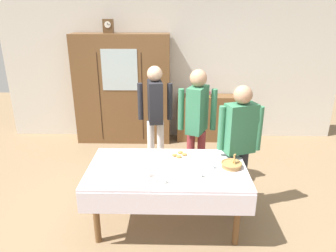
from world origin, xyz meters
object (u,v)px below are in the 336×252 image
object	(u,v)px
tea_cup_near_right	(211,166)
person_beside_shelf	(197,118)
person_behind_table_right	(155,109)
bookshelf_low	(205,118)
spoon_mid_left	(114,164)
tea_cup_far_right	(163,181)
wall_cabinet	(123,89)
tea_cup_near_left	(148,174)
person_behind_table_left	(239,138)
book_stack	(206,93)
dining_table	(167,176)
spoon_back_edge	(123,175)
pastry_plate	(179,156)
tea_cup_front_edge	(199,175)
mantel_clock	(108,26)
bread_basket	(232,164)

from	to	relation	value
tea_cup_near_right	person_beside_shelf	xyz separation A→B (m)	(-0.11, 0.89, 0.27)
person_behind_table_right	person_beside_shelf	world-z (taller)	person_beside_shelf
bookshelf_low	spoon_mid_left	xyz separation A→B (m)	(-1.29, -2.54, 0.30)
spoon_mid_left	tea_cup_far_right	bearing A→B (deg)	-35.37
wall_cabinet	person_beside_shelf	size ratio (longest dim) A/B	1.19
tea_cup_far_right	person_behind_table_right	xyz separation A→B (m)	(-0.18, 1.67, 0.25)
tea_cup_near_left	tea_cup_near_right	size ratio (longest dim) A/B	1.00
bookshelf_low	tea_cup_far_right	xyz separation A→B (m)	(-0.71, -2.95, 0.32)
bookshelf_low	person_behind_table_left	xyz separation A→B (m)	(0.18, -2.29, 0.54)
wall_cabinet	tea_cup_near_left	size ratio (longest dim) A/B	15.59
bookshelf_low	book_stack	size ratio (longest dim) A/B	5.03
bookshelf_low	person_beside_shelf	world-z (taller)	person_beside_shelf
tea_cup_near_left	tea_cup_near_right	distance (m)	0.73
wall_cabinet	person_behind_table_right	xyz separation A→B (m)	(0.69, -1.23, -0.00)
dining_table	spoon_back_edge	bearing A→B (deg)	-162.39
tea_cup_near_right	spoon_back_edge	xyz separation A→B (m)	(-0.96, -0.17, -0.02)
bookshelf_low	pastry_plate	world-z (taller)	bookshelf_low
person_behind_table_left	person_beside_shelf	size ratio (longest dim) A/B	0.95
tea_cup_far_right	spoon_back_edge	distance (m)	0.47
tea_cup_near_left	book_stack	bearing A→B (deg)	72.73
tea_cup_near_left	person_behind_table_right	distance (m)	1.56
tea_cup_far_right	spoon_mid_left	xyz separation A→B (m)	(-0.58, 0.41, -0.02)
tea_cup_near_right	pastry_plate	xyz separation A→B (m)	(-0.35, 0.29, -0.01)
tea_cup_near_left	person_behind_table_right	size ratio (longest dim) A/B	0.08
wall_cabinet	book_stack	distance (m)	1.58
tea_cup_far_right	tea_cup_front_edge	world-z (taller)	same
tea_cup_near_right	tea_cup_front_edge	size ratio (longest dim) A/B	1.00
dining_table	tea_cup_near_left	world-z (taller)	tea_cup_near_left
tea_cup_front_edge	spoon_mid_left	xyz separation A→B (m)	(-0.96, 0.27, -0.02)
mantel_clock	tea_cup_near_left	bearing A→B (deg)	-72.11
dining_table	spoon_mid_left	xyz separation A→B (m)	(-0.61, 0.10, 0.10)
bread_basket	dining_table	bearing A→B (deg)	-175.73
book_stack	tea_cup_front_edge	bearing A→B (deg)	-96.68
mantel_clock	tea_cup_front_edge	distance (m)	3.41
book_stack	tea_cup_near_left	xyz separation A→B (m)	(-0.88, -2.82, -0.16)
person_behind_table_left	tea_cup_near_right	bearing A→B (deg)	-137.27
dining_table	person_behind_table_right	xyz separation A→B (m)	(-0.21, 1.36, 0.37)
bread_basket	spoon_back_edge	size ratio (longest dim) A/B	2.02
spoon_mid_left	person_behind_table_right	world-z (taller)	person_behind_table_right
book_stack	tea_cup_near_left	size ratio (longest dim) A/B	1.67
tea_cup_near_right	bread_basket	bearing A→B (deg)	8.88
bookshelf_low	tea_cup_far_right	size ratio (longest dim) A/B	8.38
tea_cup_near_left	tea_cup_front_edge	bearing A→B (deg)	0.88
tea_cup_far_right	bookshelf_low	bearing A→B (deg)	76.47
spoon_mid_left	person_behind_table_left	distance (m)	1.51
spoon_mid_left	mantel_clock	bearing A→B (deg)	101.03
bookshelf_low	spoon_back_edge	world-z (taller)	bookshelf_low
tea_cup_far_right	person_beside_shelf	world-z (taller)	person_beside_shelf
bookshelf_low	tea_cup_front_edge	size ratio (longest dim) A/B	8.38
mantel_clock	spoon_back_edge	bearing A→B (deg)	-77.11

